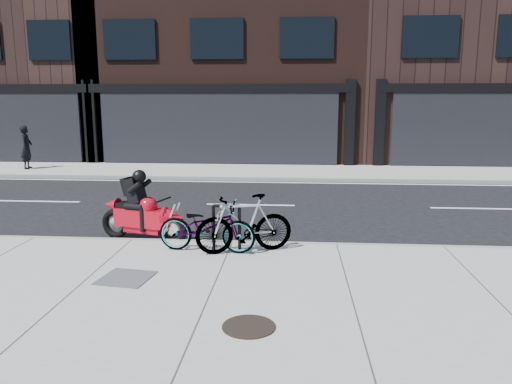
# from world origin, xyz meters

# --- Properties ---
(ground) EXTENTS (120.00, 120.00, 0.00)m
(ground) POSITION_xyz_m (0.00, 0.00, 0.00)
(ground) COLOR black
(ground) RESTS_ON ground
(sidewalk_near) EXTENTS (60.00, 6.00, 0.13)m
(sidewalk_near) POSITION_xyz_m (0.00, -5.00, 0.07)
(sidewalk_near) COLOR gray
(sidewalk_near) RESTS_ON ground
(sidewalk_far) EXTENTS (60.00, 3.50, 0.13)m
(sidewalk_far) POSITION_xyz_m (0.00, 7.75, 0.07)
(sidewalk_far) COLOR gray
(sidewalk_far) RESTS_ON ground
(building_midwest) EXTENTS (10.00, 10.00, 12.00)m
(building_midwest) POSITION_xyz_m (-12.00, 14.50, 6.00)
(building_midwest) COLOR black
(building_midwest) RESTS_ON ground
(building_center) EXTENTS (12.00, 10.00, 14.50)m
(building_center) POSITION_xyz_m (-2.00, 14.50, 7.25)
(building_center) COLOR black
(building_center) RESTS_ON ground
(building_mideast) EXTENTS (12.00, 10.00, 12.50)m
(building_mideast) POSITION_xyz_m (10.00, 14.50, 6.25)
(building_mideast) COLOR black
(building_mideast) RESTS_ON ground
(bike_rack) EXTENTS (0.53, 0.07, 0.88)m
(bike_rack) POSITION_xyz_m (-0.03, -2.60, 0.65)
(bike_rack) COLOR black
(bike_rack) RESTS_ON sidewalk_near
(bicycle_front) EXTENTS (1.84, 0.79, 0.94)m
(bicycle_front) POSITION_xyz_m (-0.38, -2.60, 0.60)
(bicycle_front) COLOR gray
(bicycle_front) RESTS_ON sidewalk_near
(bicycle_rear) EXTENTS (1.83, 1.03, 1.06)m
(bicycle_rear) POSITION_xyz_m (0.29, -2.60, 0.66)
(bicycle_rear) COLOR gray
(bicycle_rear) RESTS_ON sidewalk_near
(motorcycle) EXTENTS (1.94, 0.87, 1.48)m
(motorcycle) POSITION_xyz_m (-1.79, -1.62, 0.60)
(motorcycle) COLOR black
(motorcycle) RESTS_ON ground
(pedestrian) EXTENTS (0.50, 0.67, 1.68)m
(pedestrian) POSITION_xyz_m (-9.23, 7.40, 0.97)
(pedestrian) COLOR black
(pedestrian) RESTS_ON sidewalk_far
(manhole_cover) EXTENTS (0.76, 0.76, 0.02)m
(manhole_cover) POSITION_xyz_m (0.65, -5.58, 0.14)
(manhole_cover) COLOR black
(manhole_cover) RESTS_ON sidewalk_near
(utility_grate) EXTENTS (0.85, 0.85, 0.02)m
(utility_grate) POSITION_xyz_m (-1.41, -4.06, 0.14)
(utility_grate) COLOR #4B4C4E
(utility_grate) RESTS_ON sidewalk_near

